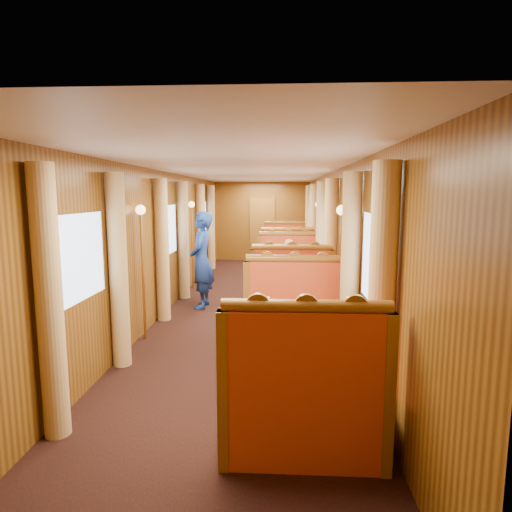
# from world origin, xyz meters

# --- Properties ---
(floor) EXTENTS (3.00, 12.00, 0.01)m
(floor) POSITION_xyz_m (0.00, 0.00, 0.00)
(floor) COLOR black
(floor) RESTS_ON ground
(ceiling) EXTENTS (3.00, 12.00, 0.01)m
(ceiling) POSITION_xyz_m (0.00, 0.00, 2.50)
(ceiling) COLOR silver
(ceiling) RESTS_ON wall_left
(wall_far) EXTENTS (3.00, 0.01, 2.50)m
(wall_far) POSITION_xyz_m (0.00, 6.00, 1.25)
(wall_far) COLOR brown
(wall_far) RESTS_ON floor
(wall_near) EXTENTS (3.00, 0.01, 2.50)m
(wall_near) POSITION_xyz_m (0.00, -6.00, 1.25)
(wall_near) COLOR brown
(wall_near) RESTS_ON floor
(wall_left) EXTENTS (0.01, 12.00, 2.50)m
(wall_left) POSITION_xyz_m (-1.50, 0.00, 1.25)
(wall_left) COLOR brown
(wall_left) RESTS_ON floor
(wall_right) EXTENTS (0.01, 12.00, 2.50)m
(wall_right) POSITION_xyz_m (1.50, 0.00, 1.25)
(wall_right) COLOR brown
(wall_right) RESTS_ON floor
(doorway_far) EXTENTS (0.80, 0.04, 2.00)m
(doorway_far) POSITION_xyz_m (0.00, 5.97, 1.00)
(doorway_far) COLOR brown
(doorway_far) RESTS_ON floor
(table_near) EXTENTS (1.05, 0.72, 0.75)m
(table_near) POSITION_xyz_m (0.75, -3.50, 0.38)
(table_near) COLOR white
(table_near) RESTS_ON floor
(banquette_near_fwd) EXTENTS (1.30, 0.55, 1.34)m
(banquette_near_fwd) POSITION_xyz_m (0.75, -4.51, 0.42)
(banquette_near_fwd) COLOR #A91C12
(banquette_near_fwd) RESTS_ON floor
(banquette_near_aft) EXTENTS (1.30, 0.55, 1.34)m
(banquette_near_aft) POSITION_xyz_m (0.75, -2.49, 0.42)
(banquette_near_aft) COLOR #A91C12
(banquette_near_aft) RESTS_ON floor
(table_mid) EXTENTS (1.05, 0.72, 0.75)m
(table_mid) POSITION_xyz_m (0.75, 0.00, 0.38)
(table_mid) COLOR white
(table_mid) RESTS_ON floor
(banquette_mid_fwd) EXTENTS (1.30, 0.55, 1.34)m
(banquette_mid_fwd) POSITION_xyz_m (0.75, -1.01, 0.42)
(banquette_mid_fwd) COLOR #A91C12
(banquette_mid_fwd) RESTS_ON floor
(banquette_mid_aft) EXTENTS (1.30, 0.55, 1.34)m
(banquette_mid_aft) POSITION_xyz_m (0.75, 1.01, 0.42)
(banquette_mid_aft) COLOR #A91C12
(banquette_mid_aft) RESTS_ON floor
(table_far) EXTENTS (1.05, 0.72, 0.75)m
(table_far) POSITION_xyz_m (0.75, 3.50, 0.38)
(table_far) COLOR white
(table_far) RESTS_ON floor
(banquette_far_fwd) EXTENTS (1.30, 0.55, 1.34)m
(banquette_far_fwd) POSITION_xyz_m (0.75, 2.49, 0.42)
(banquette_far_fwd) COLOR #A91C12
(banquette_far_fwd) RESTS_ON floor
(banquette_far_aft) EXTENTS (1.30, 0.55, 1.34)m
(banquette_far_aft) POSITION_xyz_m (0.75, 4.51, 0.42)
(banquette_far_aft) COLOR #A91C12
(banquette_far_aft) RESTS_ON floor
(tea_tray) EXTENTS (0.38, 0.31, 0.01)m
(tea_tray) POSITION_xyz_m (0.63, -3.57, 0.76)
(tea_tray) COLOR silver
(tea_tray) RESTS_ON table_near
(teapot_left) EXTENTS (0.17, 0.13, 0.12)m
(teapot_left) POSITION_xyz_m (0.60, -3.57, 0.81)
(teapot_left) COLOR silver
(teapot_left) RESTS_ON tea_tray
(teapot_right) EXTENTS (0.19, 0.16, 0.14)m
(teapot_right) POSITION_xyz_m (0.77, -3.66, 0.82)
(teapot_right) COLOR silver
(teapot_right) RESTS_ON tea_tray
(teapot_back) EXTENTS (0.18, 0.16, 0.12)m
(teapot_back) POSITION_xyz_m (0.69, -3.43, 0.81)
(teapot_back) COLOR silver
(teapot_back) RESTS_ON tea_tray
(fruit_plate) EXTENTS (0.22, 0.22, 0.05)m
(fruit_plate) POSITION_xyz_m (1.07, -3.58, 0.77)
(fruit_plate) COLOR white
(fruit_plate) RESTS_ON table_near
(cup_inboard) EXTENTS (0.08, 0.08, 0.26)m
(cup_inboard) POSITION_xyz_m (0.37, -3.41, 0.86)
(cup_inboard) COLOR white
(cup_inboard) RESTS_ON table_near
(cup_outboard) EXTENTS (0.08, 0.08, 0.26)m
(cup_outboard) POSITION_xyz_m (0.43, -3.26, 0.86)
(cup_outboard) COLOR white
(cup_outboard) RESTS_ON table_near
(rose_vase_mid) EXTENTS (0.06, 0.06, 0.36)m
(rose_vase_mid) POSITION_xyz_m (0.78, -0.03, 0.93)
(rose_vase_mid) COLOR silver
(rose_vase_mid) RESTS_ON table_mid
(rose_vase_far) EXTENTS (0.06, 0.06, 0.36)m
(rose_vase_far) POSITION_xyz_m (0.75, 3.54, 0.93)
(rose_vase_far) COLOR silver
(rose_vase_far) RESTS_ON table_far
(window_left_near) EXTENTS (0.01, 1.20, 0.90)m
(window_left_near) POSITION_xyz_m (-1.49, -3.50, 1.45)
(window_left_near) COLOR #96ADCE
(window_left_near) RESTS_ON wall_left
(curtain_left_near_a) EXTENTS (0.22, 0.22, 2.35)m
(curtain_left_near_a) POSITION_xyz_m (-1.38, -4.28, 1.18)
(curtain_left_near_a) COLOR tan
(curtain_left_near_a) RESTS_ON floor
(curtain_left_near_b) EXTENTS (0.22, 0.22, 2.35)m
(curtain_left_near_b) POSITION_xyz_m (-1.38, -2.72, 1.18)
(curtain_left_near_b) COLOR tan
(curtain_left_near_b) RESTS_ON floor
(window_right_near) EXTENTS (0.01, 1.20, 0.90)m
(window_right_near) POSITION_xyz_m (1.49, -3.50, 1.45)
(window_right_near) COLOR #96ADCE
(window_right_near) RESTS_ON wall_right
(curtain_right_near_a) EXTENTS (0.22, 0.22, 2.35)m
(curtain_right_near_a) POSITION_xyz_m (1.38, -4.28, 1.18)
(curtain_right_near_a) COLOR tan
(curtain_right_near_a) RESTS_ON floor
(curtain_right_near_b) EXTENTS (0.22, 0.22, 2.35)m
(curtain_right_near_b) POSITION_xyz_m (1.38, -2.72, 1.18)
(curtain_right_near_b) COLOR tan
(curtain_right_near_b) RESTS_ON floor
(window_left_mid) EXTENTS (0.01, 1.20, 0.90)m
(window_left_mid) POSITION_xyz_m (-1.49, 0.00, 1.45)
(window_left_mid) COLOR #96ADCE
(window_left_mid) RESTS_ON wall_left
(curtain_left_mid_a) EXTENTS (0.22, 0.22, 2.35)m
(curtain_left_mid_a) POSITION_xyz_m (-1.38, -0.78, 1.18)
(curtain_left_mid_a) COLOR tan
(curtain_left_mid_a) RESTS_ON floor
(curtain_left_mid_b) EXTENTS (0.22, 0.22, 2.35)m
(curtain_left_mid_b) POSITION_xyz_m (-1.38, 0.78, 1.18)
(curtain_left_mid_b) COLOR tan
(curtain_left_mid_b) RESTS_ON floor
(window_right_mid) EXTENTS (0.01, 1.20, 0.90)m
(window_right_mid) POSITION_xyz_m (1.49, 0.00, 1.45)
(window_right_mid) COLOR #96ADCE
(window_right_mid) RESTS_ON wall_right
(curtain_right_mid_a) EXTENTS (0.22, 0.22, 2.35)m
(curtain_right_mid_a) POSITION_xyz_m (1.38, -0.78, 1.18)
(curtain_right_mid_a) COLOR tan
(curtain_right_mid_a) RESTS_ON floor
(curtain_right_mid_b) EXTENTS (0.22, 0.22, 2.35)m
(curtain_right_mid_b) POSITION_xyz_m (1.38, 0.78, 1.18)
(curtain_right_mid_b) COLOR tan
(curtain_right_mid_b) RESTS_ON floor
(window_left_far) EXTENTS (0.01, 1.20, 0.90)m
(window_left_far) POSITION_xyz_m (-1.49, 3.50, 1.45)
(window_left_far) COLOR #96ADCE
(window_left_far) RESTS_ON wall_left
(curtain_left_far_a) EXTENTS (0.22, 0.22, 2.35)m
(curtain_left_far_a) POSITION_xyz_m (-1.38, 2.72, 1.18)
(curtain_left_far_a) COLOR tan
(curtain_left_far_a) RESTS_ON floor
(curtain_left_far_b) EXTENTS (0.22, 0.22, 2.35)m
(curtain_left_far_b) POSITION_xyz_m (-1.38, 4.28, 1.18)
(curtain_left_far_b) COLOR tan
(curtain_left_far_b) RESTS_ON floor
(window_right_far) EXTENTS (0.01, 1.20, 0.90)m
(window_right_far) POSITION_xyz_m (1.49, 3.50, 1.45)
(window_right_far) COLOR #96ADCE
(window_right_far) RESTS_ON wall_right
(curtain_right_far_a) EXTENTS (0.22, 0.22, 2.35)m
(curtain_right_far_a) POSITION_xyz_m (1.38, 2.72, 1.18)
(curtain_right_far_a) COLOR tan
(curtain_right_far_a) RESTS_ON floor
(curtain_right_far_b) EXTENTS (0.22, 0.22, 2.35)m
(curtain_right_far_b) POSITION_xyz_m (1.38, 4.28, 1.18)
(curtain_right_far_b) COLOR tan
(curtain_right_far_b) RESTS_ON floor
(sconce_left_fore) EXTENTS (0.14, 0.14, 1.95)m
(sconce_left_fore) POSITION_xyz_m (-1.40, -1.75, 1.38)
(sconce_left_fore) COLOR #BF8C3F
(sconce_left_fore) RESTS_ON floor
(sconce_right_fore) EXTENTS (0.14, 0.14, 1.95)m
(sconce_right_fore) POSITION_xyz_m (1.40, -1.75, 1.38)
(sconce_right_fore) COLOR #BF8C3F
(sconce_right_fore) RESTS_ON floor
(sconce_left_aft) EXTENTS (0.14, 0.14, 1.95)m
(sconce_left_aft) POSITION_xyz_m (-1.40, 1.75, 1.38)
(sconce_left_aft) COLOR #BF8C3F
(sconce_left_aft) RESTS_ON floor
(sconce_right_aft) EXTENTS (0.14, 0.14, 1.95)m
(sconce_right_aft) POSITION_xyz_m (1.40, 1.75, 1.38)
(sconce_right_aft) COLOR #BF8C3F
(sconce_right_aft) RESTS_ON floor
(steward) EXTENTS (0.43, 0.65, 1.79)m
(steward) POSITION_xyz_m (-0.88, 0.04, 0.89)
(steward) COLOR navy
(steward) RESTS_ON floor
(passenger) EXTENTS (0.40, 0.44, 0.76)m
(passenger) POSITION_xyz_m (0.75, 0.82, 0.74)
(passenger) COLOR beige
(passenger) RESTS_ON banquette_mid_aft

